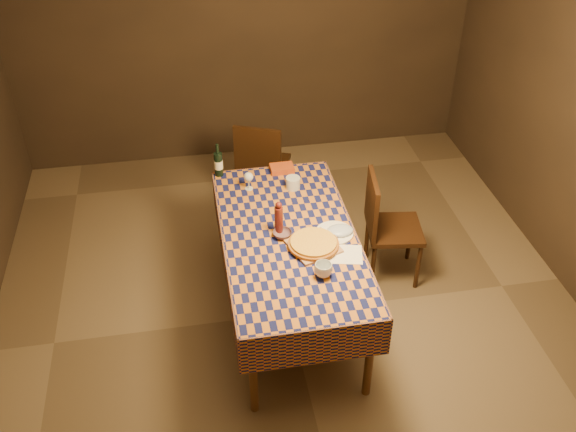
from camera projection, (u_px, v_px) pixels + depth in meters
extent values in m
plane|color=brown|center=(289.00, 313.00, 4.96)|extent=(5.00, 5.00, 0.00)
cube|color=#34271D|center=(243.00, 28.00, 6.13)|extent=(4.50, 0.10, 2.70)
cylinder|color=brown|center=(253.00, 371.00, 4.03)|extent=(0.06, 0.06, 0.75)
cylinder|color=brown|center=(370.00, 355.00, 4.13)|extent=(0.06, 0.06, 0.75)
cylinder|color=brown|center=(227.00, 217.00, 5.34)|extent=(0.06, 0.06, 0.75)
cylinder|color=brown|center=(316.00, 207.00, 5.45)|extent=(0.06, 0.06, 0.75)
cube|color=brown|center=(289.00, 238.00, 4.52)|extent=(0.90, 1.80, 0.03)
cube|color=brown|center=(289.00, 236.00, 4.51)|extent=(0.92, 1.82, 0.02)
cube|color=brown|center=(316.00, 347.00, 3.87)|extent=(0.94, 0.01, 0.30)
cube|color=brown|center=(270.00, 182.00, 5.32)|extent=(0.94, 0.01, 0.30)
cube|color=brown|center=(224.00, 259.00, 4.53)|extent=(0.01, 1.84, 0.30)
cube|color=brown|center=(352.00, 244.00, 4.66)|extent=(0.01, 1.84, 0.30)
cube|color=#B27D54|center=(313.00, 246.00, 4.39)|extent=(0.38, 0.38, 0.02)
cylinder|color=#905218|center=(314.00, 244.00, 4.38)|extent=(0.43, 0.43, 0.02)
cylinder|color=gold|center=(314.00, 242.00, 4.37)|extent=(0.39, 0.39, 0.02)
cylinder|color=#521713|center=(279.00, 220.00, 4.47)|extent=(0.07, 0.07, 0.21)
sphere|color=#521713|center=(279.00, 205.00, 4.40)|extent=(0.05, 0.05, 0.05)
imported|color=#5B404C|center=(282.00, 234.00, 4.48)|extent=(0.16, 0.16, 0.04)
cylinder|color=silver|center=(249.00, 189.00, 4.97)|extent=(0.08, 0.08, 0.00)
cylinder|color=silver|center=(249.00, 185.00, 4.94)|extent=(0.01, 0.01, 0.07)
sphere|color=silver|center=(248.00, 177.00, 4.90)|extent=(0.07, 0.07, 0.07)
ellipsoid|color=#3D0717|center=(249.00, 178.00, 4.91)|extent=(0.05, 0.05, 0.03)
cylinder|color=black|center=(218.00, 164.00, 5.07)|extent=(0.08, 0.08, 0.20)
cylinder|color=black|center=(217.00, 149.00, 4.99)|extent=(0.03, 0.03, 0.08)
cylinder|color=silver|center=(218.00, 164.00, 5.07)|extent=(0.08, 0.08, 0.07)
cylinder|color=silver|center=(293.00, 183.00, 4.95)|extent=(0.15, 0.15, 0.09)
cube|color=#B04217|center=(282.00, 168.00, 5.16)|extent=(0.19, 0.13, 0.05)
cylinder|color=white|center=(334.00, 233.00, 4.51)|extent=(0.32, 0.32, 0.02)
imported|color=silver|center=(323.00, 270.00, 4.13)|extent=(0.12, 0.12, 0.09)
cube|color=white|center=(343.00, 254.00, 4.33)|extent=(0.30, 0.26, 0.00)
ellipsoid|color=#A5B6D4|center=(340.00, 231.00, 4.50)|extent=(0.23, 0.20, 0.06)
cube|color=black|center=(264.00, 164.00, 5.86)|extent=(0.55, 0.55, 0.04)
cube|color=black|center=(258.00, 152.00, 5.55)|extent=(0.40, 0.19, 0.46)
cylinder|color=black|center=(287.00, 178.00, 6.11)|extent=(0.04, 0.04, 0.43)
cylinder|color=black|center=(251.00, 173.00, 6.17)|extent=(0.04, 0.04, 0.43)
cylinder|color=black|center=(279.00, 199.00, 5.83)|extent=(0.04, 0.04, 0.43)
cylinder|color=black|center=(241.00, 194.00, 5.89)|extent=(0.04, 0.04, 0.43)
cube|color=black|center=(395.00, 230.00, 5.07)|extent=(0.48, 0.48, 0.04)
cube|color=black|center=(372.00, 204.00, 4.92)|extent=(0.09, 0.42, 0.46)
cylinder|color=black|center=(418.00, 267.00, 5.07)|extent=(0.04, 0.04, 0.43)
cylinder|color=black|center=(410.00, 238.00, 5.36)|extent=(0.04, 0.04, 0.43)
cylinder|color=black|center=(373.00, 268.00, 5.06)|extent=(0.04, 0.04, 0.43)
cylinder|color=black|center=(367.00, 239.00, 5.35)|extent=(0.04, 0.04, 0.43)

